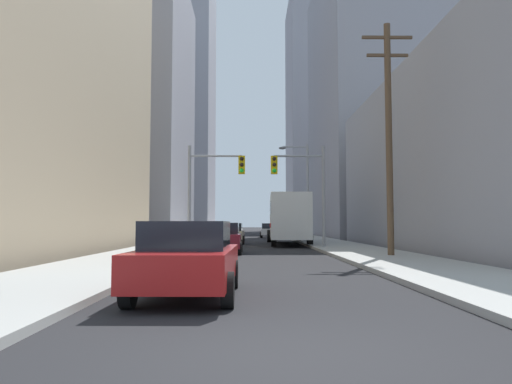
# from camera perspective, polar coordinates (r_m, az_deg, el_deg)

# --- Properties ---
(ground_plane) EXTENTS (400.00, 400.00, 0.00)m
(ground_plane) POSITION_cam_1_polar(r_m,az_deg,el_deg) (5.54, 3.48, -19.17)
(ground_plane) COLOR black
(sidewalk_left) EXTENTS (3.89, 160.00, 0.15)m
(sidewalk_left) POSITION_cam_1_polar(r_m,az_deg,el_deg) (55.56, -5.74, -5.21)
(sidewalk_left) COLOR #9E9E99
(sidewalk_left) RESTS_ON ground
(sidewalk_right) EXTENTS (3.89, 160.00, 0.15)m
(sidewalk_right) POSITION_cam_1_polar(r_m,az_deg,el_deg) (55.63, 5.08, -5.21)
(sidewalk_right) COLOR #9E9E99
(sidewalk_right) RESTS_ON ground
(city_bus) EXTENTS (2.92, 11.58, 3.40)m
(city_bus) POSITION_cam_1_polar(r_m,az_deg,el_deg) (34.57, 3.78, -3.02)
(city_bus) COLOR silver
(city_bus) RESTS_ON ground
(sedan_red) EXTENTS (1.95, 4.24, 1.52)m
(sedan_red) POSITION_cam_1_polar(r_m,az_deg,el_deg) (9.86, -8.07, -7.82)
(sedan_red) COLOR maroon
(sedan_red) RESTS_ON ground
(sedan_maroon) EXTENTS (1.95, 4.21, 1.52)m
(sedan_maroon) POSITION_cam_1_polar(r_m,az_deg,el_deg) (23.99, -3.99, -5.45)
(sedan_maroon) COLOR maroon
(sedan_maroon) RESTS_ON ground
(sedan_beige) EXTENTS (1.95, 4.24, 1.52)m
(sedan_beige) POSITION_cam_1_polar(r_m,az_deg,el_deg) (35.29, -2.97, -4.92)
(sedan_beige) COLOR #C6B793
(sedan_beige) RESTS_ON ground
(sedan_white) EXTENTS (1.95, 4.23, 1.52)m
(sedan_white) POSITION_cam_1_polar(r_m,az_deg,el_deg) (51.22, 1.59, -4.57)
(sedan_white) COLOR white
(sedan_white) RESTS_ON ground
(traffic_signal_near_left) EXTENTS (3.30, 0.44, 6.00)m
(traffic_signal_near_left) POSITION_cam_1_polar(r_m,az_deg,el_deg) (27.87, -5.07, 1.47)
(traffic_signal_near_left) COLOR gray
(traffic_signal_near_left) RESTS_ON ground
(traffic_signal_near_right) EXTENTS (3.14, 0.44, 6.00)m
(traffic_signal_near_right) POSITION_cam_1_polar(r_m,az_deg,el_deg) (27.95, 5.35, 1.44)
(traffic_signal_near_right) COLOR gray
(traffic_signal_near_right) RESTS_ON ground
(utility_pole_right) EXTENTS (2.20, 0.28, 10.21)m
(utility_pole_right) POSITION_cam_1_polar(r_m,az_deg,el_deg) (21.67, 15.46, 6.75)
(utility_pole_right) COLOR brown
(utility_pole_right) RESTS_ON ground
(street_lamp_right) EXTENTS (2.27, 0.32, 7.50)m
(street_lamp_right) POSITION_cam_1_polar(r_m,az_deg,el_deg) (36.45, 5.60, 1.04)
(street_lamp_right) COLOR gray
(street_lamp_right) RESTS_ON ground
(building_left_mid_office) EXTENTS (19.77, 18.57, 29.11)m
(building_left_mid_office) POSITION_cam_1_polar(r_m,az_deg,el_deg) (58.02, -18.24, 9.44)
(building_left_mid_office) COLOR #93939E
(building_left_mid_office) RESTS_ON ground
(building_left_far_tower) EXTENTS (25.07, 18.24, 58.71)m
(building_left_far_tower) POSITION_cam_1_polar(r_m,az_deg,el_deg) (97.62, -12.72, 12.90)
(building_left_far_tower) COLOR #93939E
(building_left_far_tower) RESTS_ON ground
(building_right_mid_block) EXTENTS (18.43, 22.50, 31.63)m
(building_right_mid_block) POSITION_cam_1_polar(r_m,az_deg,el_deg) (59.34, 16.60, 10.36)
(building_right_mid_block) COLOR #93939E
(building_right_mid_block) RESTS_ON ground
(building_right_far_highrise) EXTENTS (22.14, 18.15, 46.86)m
(building_right_far_highrise) POSITION_cam_1_polar(r_m,az_deg,el_deg) (100.11, 10.32, 8.95)
(building_right_far_highrise) COLOR #93939E
(building_right_far_highrise) RESTS_ON ground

